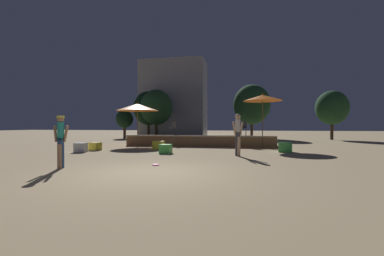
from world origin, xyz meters
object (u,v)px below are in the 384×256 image
(patio_umbrella_1, at_px, (138,107))
(person_0, at_px, (238,133))
(cube_seat_1, at_px, (166,149))
(cube_seat_3, at_px, (95,146))
(background_tree_3, at_px, (125,119))
(cube_seat_0, at_px, (159,145))
(patio_umbrella_0, at_px, (263,98))
(cube_seat_4, at_px, (81,147))
(background_tree_4, at_px, (156,107))
(background_tree_0, at_px, (149,108))
(frisbee_disc, at_px, (156,165))
(bistro_chair_1, at_px, (173,127))
(bistro_chair_0, at_px, (244,127))
(background_tree_2, at_px, (252,105))
(person_1, at_px, (61,139))
(background_tree_1, at_px, (332,108))
(cube_seat_2, at_px, (285,147))

(patio_umbrella_1, distance_m, person_0, 8.41)
(cube_seat_1, height_order, cube_seat_3, cube_seat_1)
(person_0, xyz_separation_m, background_tree_3, (-11.95, 13.84, 0.99))
(patio_umbrella_1, distance_m, cube_seat_3, 4.37)
(patio_umbrella_1, height_order, cube_seat_0, patio_umbrella_1)
(patio_umbrella_0, relative_size, cube_seat_3, 5.71)
(cube_seat_4, xyz_separation_m, background_tree_4, (-0.43, 12.91, 2.91))
(cube_seat_0, bearing_deg, background_tree_0, 112.60)
(patio_umbrella_0, distance_m, background_tree_3, 16.34)
(frisbee_disc, bearing_deg, bistro_chair_1, 101.39)
(bistro_chair_0, height_order, background_tree_2, background_tree_2)
(person_1, bearing_deg, cube_seat_3, 10.15)
(frisbee_disc, height_order, background_tree_1, background_tree_1)
(cube_seat_0, distance_m, background_tree_3, 13.90)
(cube_seat_2, xyz_separation_m, bistro_chair_1, (-6.73, 3.35, 1.02))
(cube_seat_2, distance_m, cube_seat_4, 10.28)
(bistro_chair_0, bearing_deg, background_tree_4, 145.13)
(patio_umbrella_0, distance_m, bistro_chair_0, 2.13)
(cube_seat_0, height_order, bistro_chair_0, bistro_chair_0)
(cube_seat_1, height_order, background_tree_4, background_tree_4)
(cube_seat_1, relative_size, background_tree_3, 0.18)
(cube_seat_1, height_order, person_1, person_1)
(patio_umbrella_1, bearing_deg, cube_seat_0, -47.52)
(patio_umbrella_0, xyz_separation_m, cube_seat_4, (-9.16, -4.18, -2.74))
(patio_umbrella_1, height_order, background_tree_4, background_tree_4)
(cube_seat_0, bearing_deg, patio_umbrella_1, 132.48)
(background_tree_2, distance_m, background_tree_3, 13.49)
(patio_umbrella_1, relative_size, person_0, 1.57)
(cube_seat_2, height_order, person_0, person_0)
(cube_seat_1, relative_size, cube_seat_4, 0.88)
(cube_seat_1, bearing_deg, background_tree_0, 113.21)
(bistro_chair_1, xyz_separation_m, background_tree_4, (-3.79, 7.63, 1.89))
(background_tree_1, xyz_separation_m, background_tree_2, (-7.26, 1.69, 0.54))
(cube_seat_3, bearing_deg, background_tree_0, 100.09)
(cube_seat_4, xyz_separation_m, person_0, (7.78, -0.26, 0.79))
(cube_seat_4, xyz_separation_m, person_1, (2.41, -4.52, 0.68))
(person_1, distance_m, background_tree_3, 19.30)
(cube_seat_2, relative_size, person_1, 0.45)
(person_1, xyz_separation_m, bistro_chair_0, (5.66, 9.35, 0.35))
(background_tree_0, relative_size, background_tree_3, 1.74)
(cube_seat_4, distance_m, bistro_chair_0, 9.46)
(patio_umbrella_1, bearing_deg, cube_seat_3, -104.56)
(person_0, bearing_deg, frisbee_disc, -73.50)
(bistro_chair_0, distance_m, bistro_chair_1, 4.73)
(cube_seat_3, distance_m, person_1, 6.04)
(cube_seat_0, bearing_deg, cube_seat_3, -162.35)
(cube_seat_0, xyz_separation_m, person_1, (-0.99, -6.59, 0.68))
(cube_seat_4, xyz_separation_m, frisbee_disc, (5.11, -3.37, -0.21))
(cube_seat_3, height_order, frisbee_disc, cube_seat_3)
(patio_umbrella_0, bearing_deg, cube_seat_2, -67.36)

